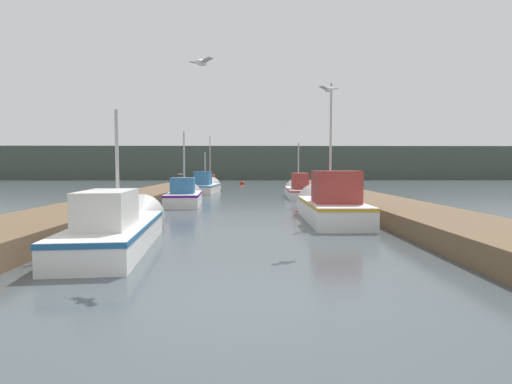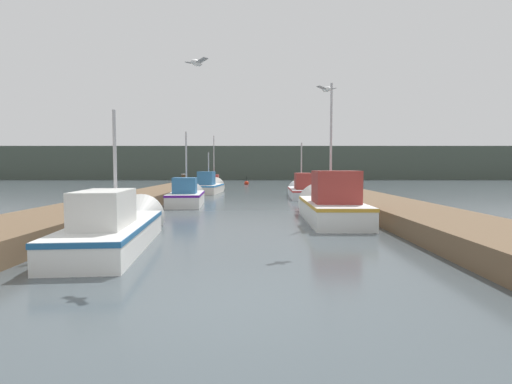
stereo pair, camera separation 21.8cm
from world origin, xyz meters
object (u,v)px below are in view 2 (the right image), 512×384
at_px(mooring_piling_1, 321,187).
at_px(fishing_boat_0, 118,226).
at_px(fishing_boat_5, 213,185).
at_px(mooring_piling_2, 182,185).
at_px(fishing_boat_1, 328,204).
at_px(seagull_lead, 325,89).
at_px(mooring_piling_0, 339,195).
at_px(channel_buoy, 245,183).
at_px(fishing_boat_3, 300,190).
at_px(fishing_boat_4, 208,186).
at_px(fishing_boat_2, 186,196).
at_px(seagull_1, 195,63).

bearing_deg(mooring_piling_1, fishing_boat_0, -119.47).
distance_m(fishing_boat_5, mooring_piling_2, 8.64).
bearing_deg(fishing_boat_0, fishing_boat_1, 30.68).
bearing_deg(seagull_lead, mooring_piling_1, -130.54).
bearing_deg(mooring_piling_0, channel_buoy, 101.30).
bearing_deg(fishing_boat_3, fishing_boat_0, -110.28).
bearing_deg(fishing_boat_1, fishing_boat_4, 112.42).
xyz_separation_m(mooring_piling_1, seagull_lead, (-1.92, -11.98, 3.04)).
distance_m(fishing_boat_4, mooring_piling_1, 9.69).
height_order(fishing_boat_2, mooring_piling_1, fishing_boat_2).
bearing_deg(fishing_boat_2, channel_buoy, 80.16).
distance_m(fishing_boat_1, fishing_boat_2, 8.21).
bearing_deg(fishing_boat_2, mooring_piling_1, 15.15).
height_order(fishing_boat_1, seagull_lead, fishing_boat_1).
relative_size(fishing_boat_2, fishing_boat_5, 0.92).
bearing_deg(seagull_1, fishing_boat_5, 134.59).
height_order(fishing_boat_2, seagull_1, seagull_1).
distance_m(fishing_boat_1, fishing_boat_3, 10.80).
relative_size(fishing_boat_3, seagull_lead, 11.63).
height_order(fishing_boat_5, mooring_piling_2, fishing_boat_5).
bearing_deg(fishing_boat_4, fishing_boat_2, -85.83).
bearing_deg(fishing_boat_3, seagull_1, -101.49).
bearing_deg(fishing_boat_1, seagull_1, -121.46).
bearing_deg(seagull_lead, fishing_boat_5, -108.90).
distance_m(fishing_boat_1, mooring_piling_1, 8.15).
relative_size(fishing_boat_3, mooring_piling_1, 4.30).
bearing_deg(fishing_boat_5, seagull_lead, -79.04).
bearing_deg(mooring_piling_0, seagull_1, -116.19).
relative_size(fishing_boat_1, mooring_piling_2, 4.04).
bearing_deg(fishing_boat_3, fishing_boat_1, -89.41).
bearing_deg(fishing_boat_5, fishing_boat_0, -91.08).
xyz_separation_m(fishing_boat_2, seagull_lead, (5.14, -9.55, 3.34)).
bearing_deg(mooring_piling_1, fishing_boat_4, 136.54).
distance_m(fishing_boat_2, fishing_boat_4, 9.09).
distance_m(fishing_boat_2, fishing_boat_3, 8.06).
distance_m(mooring_piling_0, seagull_1, 11.80).
relative_size(fishing_boat_1, fishing_boat_3, 0.93).
bearing_deg(seagull_1, fishing_boat_2, 140.23).
height_order(mooring_piling_1, mooring_piling_2, mooring_piling_1).
xyz_separation_m(mooring_piling_0, mooring_piling_2, (-8.40, 7.07, 0.14)).
bearing_deg(channel_buoy, fishing_boat_2, -95.98).
xyz_separation_m(fishing_boat_3, fishing_boat_5, (-6.32, 9.02, -0.09)).
relative_size(fishing_boat_0, fishing_boat_3, 0.97).
bearing_deg(fishing_boat_1, seagull_lead, -101.48).
bearing_deg(fishing_boat_5, fishing_boat_4, -89.72).
bearing_deg(seagull_1, mooring_piling_0, 103.18).
distance_m(mooring_piling_0, mooring_piling_2, 10.98).
bearing_deg(fishing_boat_4, seagull_1, -79.56).
bearing_deg(mooring_piling_0, fishing_boat_1, -106.85).
relative_size(mooring_piling_2, channel_buoy, 1.44).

